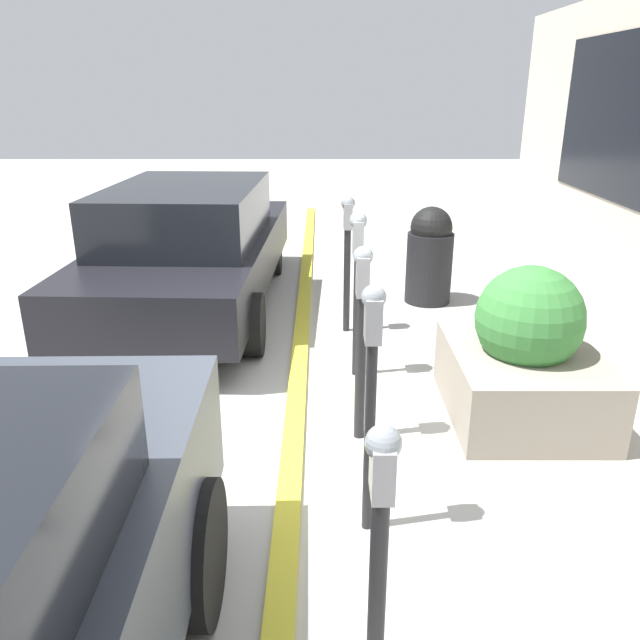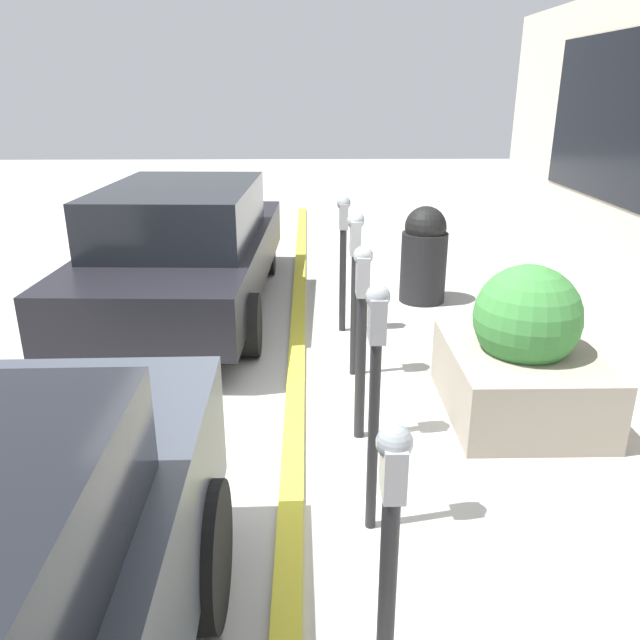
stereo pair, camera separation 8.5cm
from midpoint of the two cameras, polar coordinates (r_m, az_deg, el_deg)
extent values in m
plane|color=#ADAAA3|center=(4.90, -0.97, -10.44)|extent=(40.00, 40.00, 0.00)
cube|color=gold|center=(4.89, -1.92, -10.23)|extent=(19.00, 0.16, 0.04)
cylinder|color=#232326|center=(2.89, 6.16, -23.67)|extent=(0.08, 0.08, 1.01)
cube|color=#99999E|center=(2.50, 6.71, -13.38)|extent=(0.17, 0.09, 0.23)
sphere|color=gray|center=(2.44, 6.82, -11.13)|extent=(0.15, 0.15, 0.15)
cylinder|color=#232326|center=(3.68, 5.21, -10.79)|extent=(0.06, 0.06, 1.23)
cube|color=#99999E|center=(3.36, 5.61, 0.06)|extent=(0.16, 0.09, 0.25)
sphere|color=gray|center=(3.31, 5.68, 2.10)|extent=(0.13, 0.13, 0.13)
cylinder|color=#232326|center=(4.63, 4.24, -4.47)|extent=(0.08, 0.08, 1.14)
cube|color=#99999E|center=(4.38, 4.48, 4.03)|extent=(0.16, 0.09, 0.29)
sphere|color=gray|center=(4.34, 4.53, 5.85)|extent=(0.14, 0.14, 0.14)
cylinder|color=#232326|center=(5.66, 3.76, 0.34)|extent=(0.06, 0.06, 1.15)
cube|color=#99999E|center=(5.45, 3.94, 7.52)|extent=(0.18, 0.09, 0.30)
sphere|color=gray|center=(5.42, 3.98, 9.05)|extent=(0.15, 0.15, 0.15)
cylinder|color=#232326|center=(6.72, 2.83, 3.58)|extent=(0.07, 0.07, 1.14)
cube|color=#99999E|center=(6.55, 2.94, 9.48)|extent=(0.17, 0.09, 0.27)
sphere|color=gray|center=(6.53, 2.96, 10.63)|extent=(0.14, 0.14, 0.14)
cube|color=gray|center=(5.33, 18.37, -5.47)|extent=(1.39, 1.16, 0.56)
sphere|color=#387A38|center=(5.13, 19.05, 0.10)|extent=(0.84, 0.84, 0.84)
cylinder|color=black|center=(3.33, -10.80, -20.18)|extent=(0.73, 0.24, 0.73)
cube|color=black|center=(7.62, -11.16, 5.55)|extent=(4.79, 1.99, 0.58)
cube|color=black|center=(7.31, -11.75, 9.66)|extent=(2.51, 1.69, 0.61)
cylinder|color=black|center=(8.99, -4.03, 6.24)|extent=(0.64, 0.22, 0.64)
cylinder|color=black|center=(9.26, -14.50, 6.06)|extent=(0.64, 0.22, 0.64)
cylinder|color=black|center=(6.20, -5.83, -0.41)|extent=(0.64, 0.22, 0.64)
cylinder|color=black|center=(6.59, -20.50, -0.39)|extent=(0.64, 0.22, 0.64)
cylinder|color=black|center=(7.85, 10.23, 4.71)|extent=(0.56, 0.56, 0.87)
sphere|color=black|center=(7.73, 10.46, 8.31)|extent=(0.51, 0.51, 0.51)
camera|label=1|loc=(0.04, 90.54, -0.20)|focal=35.00mm
camera|label=2|loc=(0.04, -89.46, 0.20)|focal=35.00mm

